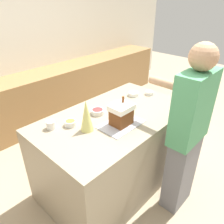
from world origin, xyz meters
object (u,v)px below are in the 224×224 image
(gingerbread_house, at_px, (121,114))
(candy_bowl_near_tray_left, at_px, (70,123))
(decorative_tree, at_px, (86,116))
(candy_bowl_behind_tray, at_px, (133,94))
(candy_bowl_front_corner, at_px, (149,93))
(person, at_px, (187,134))
(mug, at_px, (51,125))
(candy_bowl_far_left, at_px, (116,105))
(baking_tray, at_px, (121,124))
(candy_bowl_beside_tree, at_px, (97,111))

(gingerbread_house, relative_size, candy_bowl_near_tray_left, 2.40)
(decorative_tree, height_order, candy_bowl_behind_tray, decorative_tree)
(candy_bowl_front_corner, bearing_deg, person, -121.33)
(candy_bowl_behind_tray, distance_m, person, 0.91)
(gingerbread_house, xyz_separation_m, mug, (-0.50, 0.44, -0.08))
(person, bearing_deg, gingerbread_house, 121.59)
(gingerbread_house, bearing_deg, mug, 139.14)
(candy_bowl_far_left, bearing_deg, gingerbread_house, -129.62)
(baking_tray, xyz_separation_m, gingerbread_house, (0.00, 0.00, 0.11))
(baking_tray, height_order, candy_bowl_front_corner, candy_bowl_front_corner)
(baking_tray, distance_m, mug, 0.67)
(candy_bowl_far_left, height_order, candy_bowl_behind_tray, candy_bowl_far_left)
(candy_bowl_far_left, xyz_separation_m, candy_bowl_behind_tray, (0.38, 0.05, -0.00))
(candy_bowl_beside_tree, relative_size, person, 0.08)
(candy_bowl_behind_tray, bearing_deg, candy_bowl_far_left, -172.81)
(gingerbread_house, xyz_separation_m, decorative_tree, (-0.29, 0.17, 0.04))
(gingerbread_house, xyz_separation_m, candy_bowl_beside_tree, (-0.01, 0.32, -0.09))
(candy_bowl_beside_tree, xyz_separation_m, candy_bowl_far_left, (0.25, -0.04, -0.00))
(baking_tray, distance_m, candy_bowl_near_tray_left, 0.49)
(baking_tray, relative_size, decorative_tree, 1.41)
(candy_bowl_near_tray_left, xyz_separation_m, person, (0.68, -0.88, -0.06))
(mug, height_order, person, person)
(candy_bowl_front_corner, xyz_separation_m, candy_bowl_behind_tray, (-0.16, 0.13, 0.00))
(decorative_tree, relative_size, candy_bowl_near_tray_left, 2.79)
(decorative_tree, distance_m, candy_bowl_beside_tree, 0.34)
(candy_bowl_far_left, xyz_separation_m, person, (0.09, -0.82, -0.05))
(candy_bowl_front_corner, bearing_deg, mug, 169.86)
(candy_bowl_near_tray_left, distance_m, person, 1.11)
(candy_bowl_behind_tray, bearing_deg, candy_bowl_near_tray_left, 179.38)
(candy_bowl_front_corner, relative_size, mug, 1.16)
(decorative_tree, bearing_deg, mug, 129.27)
(candy_bowl_front_corner, xyz_separation_m, mug, (-1.28, 0.23, 0.02))
(gingerbread_house, bearing_deg, candy_bowl_near_tray_left, 135.30)
(gingerbread_house, distance_m, mug, 0.67)
(candy_bowl_near_tray_left, height_order, candy_bowl_front_corner, candy_bowl_near_tray_left)
(candy_bowl_near_tray_left, relative_size, mug, 1.30)
(gingerbread_house, bearing_deg, candy_bowl_behind_tray, 28.55)
(mug, bearing_deg, candy_bowl_near_tray_left, -30.51)
(candy_bowl_near_tray_left, bearing_deg, candy_bowl_front_corner, -6.93)
(candy_bowl_beside_tree, distance_m, candy_bowl_far_left, 0.25)
(candy_bowl_behind_tray, relative_size, mug, 1.48)
(candy_bowl_front_corner, bearing_deg, gingerbread_house, -165.07)
(baking_tray, xyz_separation_m, candy_bowl_near_tray_left, (-0.35, 0.34, 0.03))
(gingerbread_house, distance_m, candy_bowl_near_tray_left, 0.50)
(candy_bowl_far_left, distance_m, mug, 0.76)
(candy_bowl_near_tray_left, xyz_separation_m, candy_bowl_far_left, (0.58, -0.06, -0.00))
(decorative_tree, xyz_separation_m, candy_bowl_far_left, (0.52, 0.12, -0.13))
(gingerbread_house, height_order, candy_bowl_behind_tray, gingerbread_house)
(decorative_tree, bearing_deg, candy_bowl_behind_tray, 10.32)
(candy_bowl_front_corner, height_order, mug, mug)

